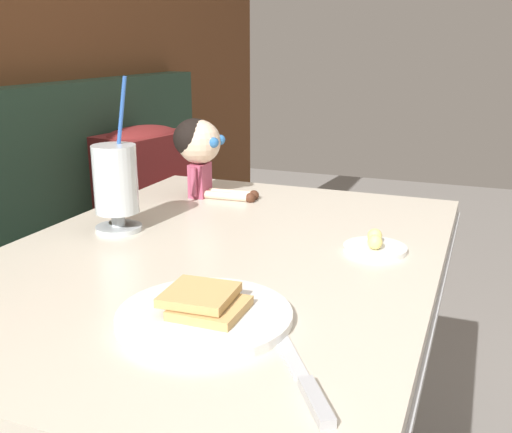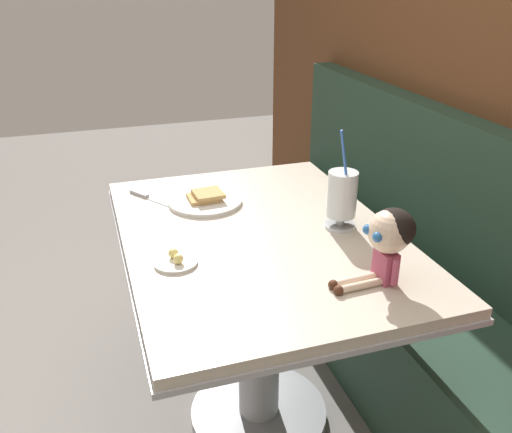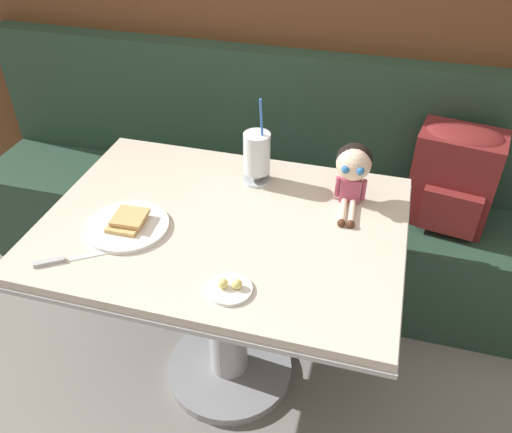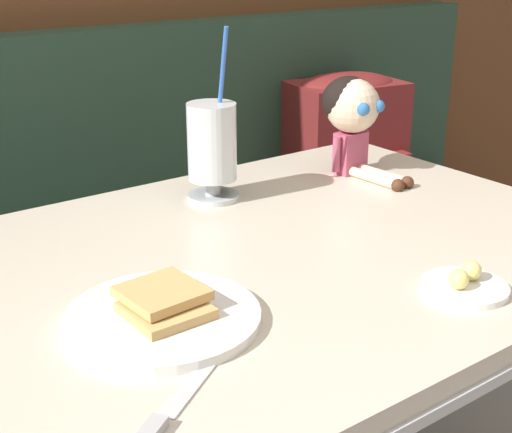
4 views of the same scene
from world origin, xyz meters
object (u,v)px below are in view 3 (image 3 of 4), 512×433
object	(u,v)px
butter_knife	(62,260)
seated_doll	(353,166)
milkshake_glass	(257,156)
backpack	(454,175)
butter_saucer	(230,288)
toast_plate	(128,225)

from	to	relation	value
butter_knife	seated_doll	distance (m)	0.90
milkshake_glass	backpack	xyz separation A→B (m)	(0.67, 0.35, -0.18)
milkshake_glass	butter_knife	world-z (taller)	milkshake_glass
milkshake_glass	seated_doll	xyz separation A→B (m)	(0.32, -0.03, 0.03)
butter_saucer	butter_knife	bearing A→B (deg)	-178.26
toast_plate	butter_knife	distance (m)	0.22
butter_knife	backpack	world-z (taller)	backpack
toast_plate	butter_saucer	xyz separation A→B (m)	(0.38, -0.17, -0.00)
butter_saucer	backpack	bearing A→B (deg)	55.41
backpack	seated_doll	bearing A→B (deg)	-132.77
seated_doll	backpack	xyz separation A→B (m)	(0.36, 0.38, -0.21)
toast_plate	butter_saucer	size ratio (longest dim) A/B	2.08
milkshake_glass	seated_doll	bearing A→B (deg)	-5.35
toast_plate	seated_doll	size ratio (longest dim) A/B	1.13
backpack	milkshake_glass	bearing A→B (deg)	-152.28
milkshake_glass	backpack	size ratio (longest dim) A/B	0.78
milkshake_glass	seated_doll	world-z (taller)	milkshake_glass
milkshake_glass	backpack	distance (m)	0.78
butter_saucer	butter_knife	size ratio (longest dim) A/B	0.58
toast_plate	seated_doll	bearing A→B (deg)	27.25
seated_doll	butter_saucer	bearing A→B (deg)	-116.84
milkshake_glass	butter_knife	bearing A→B (deg)	-128.02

